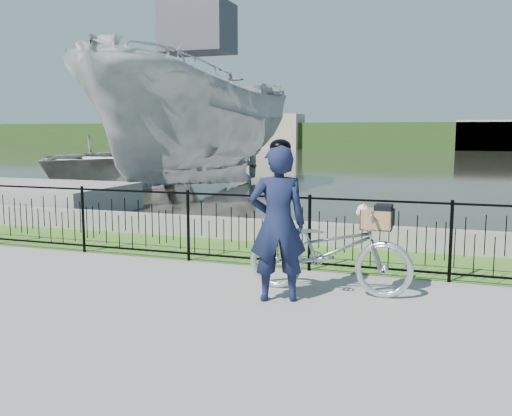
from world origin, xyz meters
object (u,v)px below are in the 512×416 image
at_px(boat_near, 199,125).
at_px(cyclist, 278,222).
at_px(boat_far, 118,161).
at_px(bicycle_rig, 330,249).

bearing_deg(boat_near, cyclist, -60.83).
distance_m(boat_near, boat_far, 4.29).
height_order(bicycle_rig, boat_near, boat_near).
height_order(cyclist, boat_near, boat_near).
bearing_deg(bicycle_rig, boat_far, 132.46).
distance_m(bicycle_rig, boat_far, 15.64).
xyz_separation_m(boat_near, boat_far, (-3.92, 1.14, -1.32)).
bearing_deg(bicycle_rig, boat_near, 122.58).
height_order(bicycle_rig, cyclist, cyclist).
bearing_deg(cyclist, bicycle_rig, 45.72).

